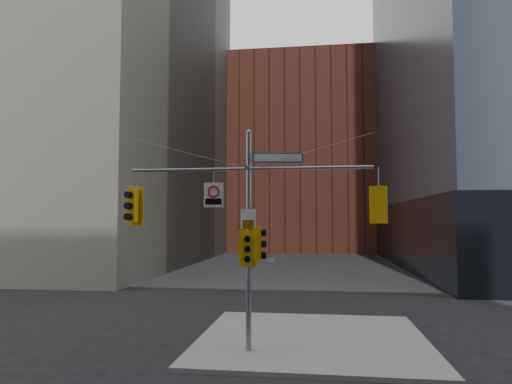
% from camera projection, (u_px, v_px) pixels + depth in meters
% --- Properties ---
extents(ground, '(160.00, 160.00, 0.00)m').
position_uv_depth(ground, '(238.00, 376.00, 12.60)').
color(ground, black).
rests_on(ground, ground).
extents(sidewalk_corner, '(8.00, 8.00, 0.15)m').
position_uv_depth(sidewalk_corner, '(312.00, 339.00, 16.30)').
color(sidewalk_corner, gray).
rests_on(sidewalk_corner, ground).
extents(brick_midrise, '(26.00, 20.00, 28.00)m').
position_uv_depth(brick_midrise, '(303.00, 158.00, 70.85)').
color(brick_midrise, brown).
rests_on(brick_midrise, ground).
extents(signal_assembly, '(8.00, 0.80, 7.30)m').
position_uv_depth(signal_assembly, '(249.00, 217.00, 14.85)').
color(signal_assembly, gray).
rests_on(signal_assembly, ground).
extents(traffic_light_west_arm, '(0.64, 0.60, 1.37)m').
position_uv_depth(traffic_light_west_arm, '(132.00, 206.00, 15.42)').
color(traffic_light_west_arm, '#E8A90C').
rests_on(traffic_light_west_arm, ground).
extents(traffic_light_east_arm, '(0.55, 0.51, 1.17)m').
position_uv_depth(traffic_light_east_arm, '(379.00, 205.00, 14.33)').
color(traffic_light_east_arm, '#E8A90C').
rests_on(traffic_light_east_arm, ground).
extents(traffic_light_pole_side, '(0.44, 0.38, 1.10)m').
position_uv_depth(traffic_light_pole_side, '(259.00, 244.00, 14.77)').
color(traffic_light_pole_side, '#E8A90C').
rests_on(traffic_light_pole_side, ground).
extents(traffic_light_pole_front, '(0.56, 0.48, 1.18)m').
position_uv_depth(traffic_light_pole_front, '(247.00, 249.00, 14.52)').
color(traffic_light_pole_front, '#E8A90C').
rests_on(traffic_light_pole_front, ground).
extents(street_sign_blade, '(1.63, 0.26, 0.32)m').
position_uv_depth(street_sign_blade, '(278.00, 158.00, 14.85)').
color(street_sign_blade, '#104195').
rests_on(street_sign_blade, ground).
extents(regulatory_sign_arm, '(0.65, 0.08, 0.82)m').
position_uv_depth(regulatory_sign_arm, '(214.00, 194.00, 15.04)').
color(regulatory_sign_arm, silver).
rests_on(regulatory_sign_arm, ground).
extents(regulatory_sign_pole, '(0.50, 0.06, 0.65)m').
position_uv_depth(regulatory_sign_pole, '(248.00, 220.00, 14.73)').
color(regulatory_sign_pole, silver).
rests_on(regulatory_sign_pole, ground).
extents(street_blade_ew, '(0.76, 0.06, 0.15)m').
position_uv_depth(street_blade_ew, '(262.00, 260.00, 14.71)').
color(street_blade_ew, silver).
rests_on(street_blade_ew, ground).
extents(street_blade_ns, '(0.10, 0.67, 0.13)m').
position_uv_depth(street_blade_ns, '(251.00, 268.00, 15.20)').
color(street_blade_ns, '#145926').
rests_on(street_blade_ns, ground).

